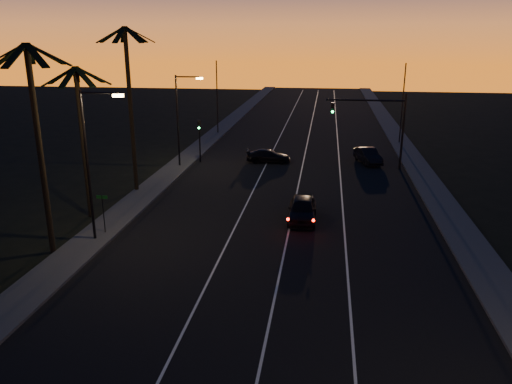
# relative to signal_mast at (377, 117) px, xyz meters

# --- Properties ---
(road) EXTENTS (20.00, 170.00, 0.01)m
(road) POSITION_rel_signal_mast_xyz_m (-7.14, -9.99, -4.78)
(road) COLOR black
(road) RESTS_ON ground
(sidewalk_left) EXTENTS (2.40, 170.00, 0.16)m
(sidewalk_left) POSITION_rel_signal_mast_xyz_m (-18.34, -9.99, -4.70)
(sidewalk_left) COLOR #3C3B39
(sidewalk_left) RESTS_ON ground
(sidewalk_right) EXTENTS (2.40, 170.00, 0.16)m
(sidewalk_right) POSITION_rel_signal_mast_xyz_m (4.06, -9.99, -4.70)
(sidewalk_right) COLOR #3C3B39
(sidewalk_right) RESTS_ON ground
(lane_stripe_left) EXTENTS (0.12, 160.00, 0.01)m
(lane_stripe_left) POSITION_rel_signal_mast_xyz_m (-10.14, -9.99, -4.76)
(lane_stripe_left) COLOR silver
(lane_stripe_left) RESTS_ON road
(lane_stripe_mid) EXTENTS (0.12, 160.00, 0.01)m
(lane_stripe_mid) POSITION_rel_signal_mast_xyz_m (-6.64, -9.99, -4.76)
(lane_stripe_mid) COLOR silver
(lane_stripe_mid) RESTS_ON road
(lane_stripe_right) EXTENTS (0.12, 160.00, 0.01)m
(lane_stripe_right) POSITION_rel_signal_mast_xyz_m (-3.14, -9.99, -4.76)
(lane_stripe_right) COLOR silver
(lane_stripe_right) RESTS_ON road
(palm_near) EXTENTS (4.25, 4.16, 11.53)m
(palm_near) POSITION_rel_signal_mast_xyz_m (-19.74, -21.99, 2.29)
(palm_near) COLOR black
(palm_near) RESTS_ON ground
(palm_mid) EXTENTS (4.25, 4.16, 10.03)m
(palm_mid) POSITION_rel_signal_mast_xyz_m (-20.34, -15.99, 1.47)
(palm_mid) COLOR black
(palm_mid) RESTS_ON ground
(palm_far) EXTENTS (4.25, 4.16, 12.53)m
(palm_far) POSITION_rel_signal_mast_xyz_m (-19.34, -9.99, 2.83)
(palm_far) COLOR black
(palm_far) RESTS_ON ground
(streetlight_left_near) EXTENTS (2.55, 0.26, 9.00)m
(streetlight_left_near) POSITION_rel_signal_mast_xyz_m (-17.84, -19.99, 0.54)
(streetlight_left_near) COLOR black
(streetlight_left_near) RESTS_ON ground
(streetlight_left_far) EXTENTS (2.55, 0.26, 8.50)m
(streetlight_left_far) POSITION_rel_signal_mast_xyz_m (-17.82, -1.99, 0.28)
(streetlight_left_far) COLOR black
(streetlight_left_far) RESTS_ON ground
(street_sign) EXTENTS (0.70, 0.06, 2.60)m
(street_sign) POSITION_rel_signal_mast_xyz_m (-17.94, -18.99, -3.13)
(street_sign) COLOR black
(street_sign) RESTS_ON ground
(signal_mast) EXTENTS (7.10, 0.41, 7.00)m
(signal_mast) POSITION_rel_signal_mast_xyz_m (0.00, 0.00, 0.00)
(signal_mast) COLOR black
(signal_mast) RESTS_ON ground
(signal_post) EXTENTS (0.28, 0.37, 4.20)m
(signal_post) POSITION_rel_signal_mast_xyz_m (-16.64, -0.01, -1.89)
(signal_post) COLOR black
(signal_post) RESTS_ON ground
(far_pole_left) EXTENTS (0.14, 0.14, 9.00)m
(far_pole_left) POSITION_rel_signal_mast_xyz_m (-18.14, 15.01, -0.28)
(far_pole_left) COLOR black
(far_pole_left) RESTS_ON ground
(far_pole_right) EXTENTS (0.14, 0.14, 9.00)m
(far_pole_right) POSITION_rel_signal_mast_xyz_m (3.86, 12.01, -0.28)
(far_pole_right) COLOR black
(far_pole_right) RESTS_ON ground
(lead_car) EXTENTS (1.90, 5.13, 1.56)m
(lead_car) POSITION_rel_signal_mast_xyz_m (-5.91, -14.75, -3.99)
(lead_car) COLOR black
(lead_car) RESTS_ON road
(right_car) EXTENTS (2.70, 4.64, 1.44)m
(right_car) POSITION_rel_signal_mast_xyz_m (-0.41, 1.99, -4.05)
(right_car) COLOR black
(right_car) RESTS_ON road
(cross_car) EXTENTS (4.42, 2.02, 1.25)m
(cross_car) POSITION_rel_signal_mast_xyz_m (-10.04, 0.94, -4.14)
(cross_car) COLOR black
(cross_car) RESTS_ON road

